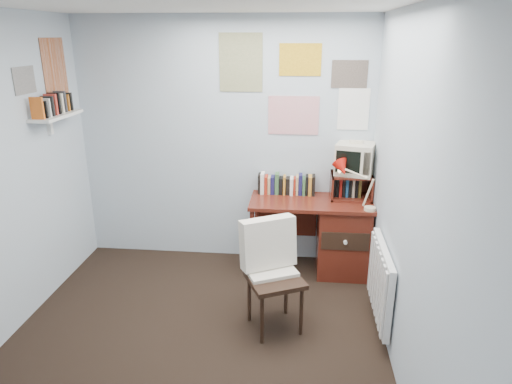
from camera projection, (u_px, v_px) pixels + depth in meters
ground at (190, 358)px, 3.43m from camera, size 3.50×3.50×0.00m
back_wall at (224, 143)px, 4.67m from camera, size 3.00×0.02×2.50m
right_wall at (413, 211)px, 2.88m from camera, size 0.02×3.50×2.50m
desk at (337, 234)px, 4.58m from camera, size 1.20×0.55×0.76m
desk_chair at (275, 280)px, 3.65m from camera, size 0.59×0.58×0.88m
desk_lamp at (372, 190)px, 4.17m from camera, size 0.29×0.25×0.40m
tv_riser at (351, 186)px, 4.52m from camera, size 0.40×0.30×0.25m
crt_tv at (355, 157)px, 4.44m from camera, size 0.42×0.40×0.33m
book_row at (288, 183)px, 4.65m from camera, size 0.60×0.14×0.22m
radiator at (381, 282)px, 3.67m from camera, size 0.09×0.80×0.60m
wall_shelf at (57, 116)px, 4.07m from camera, size 0.20×0.62×0.24m
posters_back at (294, 84)px, 4.40m from camera, size 1.20×0.01×0.90m
posters_left at (40, 72)px, 3.96m from camera, size 0.01×0.70×0.60m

